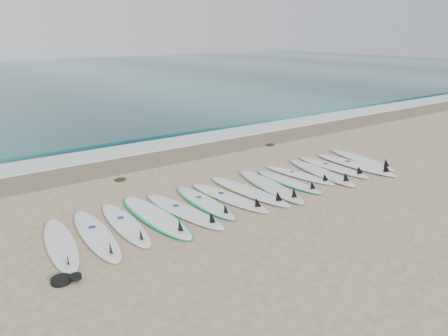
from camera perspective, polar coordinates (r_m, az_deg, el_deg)
ground at (r=10.86m, az=3.25°, el=-3.25°), size 120.00×120.00×0.00m
wet_sand_band at (r=14.11m, az=-7.35°, el=1.54°), size 120.00×1.80×0.01m
foam_band at (r=15.31m, az=-9.90°, el=2.73°), size 120.00×1.40×0.04m
wave_crest at (r=16.62m, az=-12.23°, el=3.86°), size 120.00×1.00×0.10m
surfboard_0 at (r=8.73m, az=-20.52°, el=-9.35°), size 0.88×2.55×0.32m
surfboard_1 at (r=8.90m, az=-16.28°, el=-8.39°), size 0.78×2.70×0.34m
surfboard_2 at (r=9.21m, az=-12.70°, el=-7.20°), size 0.72×2.56×0.32m
surfboard_3 at (r=9.48m, az=-8.85°, el=-6.26°), size 0.70×2.85×0.36m
surfboard_4 at (r=9.65m, az=-5.13°, el=-5.64°), size 0.85×2.70×0.34m
surfboard_5 at (r=10.15m, az=-2.48°, el=-4.48°), size 0.71×2.48×0.31m
surfboard_6 at (r=10.38m, az=0.81°, el=-3.89°), size 0.83×2.62×0.33m
surfboard_7 at (r=10.79m, az=3.46°, el=-3.06°), size 0.77×2.78×0.35m
surfboard_8 at (r=11.18m, az=6.21°, el=-2.38°), size 1.04×2.91×0.36m
surfboard_9 at (r=11.63m, az=8.48°, el=-1.77°), size 0.59×2.33×0.29m
surfboard_10 at (r=12.19m, az=9.99°, el=-0.90°), size 0.78×2.35×0.29m
surfboard_11 at (r=12.51m, az=12.71°, el=-0.55°), size 1.04×2.85×0.36m
surfboard_12 at (r=13.08m, az=14.19°, el=0.11°), size 0.57×2.60×0.33m
surfboard_13 at (r=13.46m, az=17.03°, el=0.38°), size 0.58×2.80×0.36m
surfboard_14 at (r=14.09m, az=17.70°, el=1.05°), size 1.02×2.77×0.35m
seaweed_near at (r=12.04m, az=-13.39°, el=-1.46°), size 0.32×0.25×0.06m
seaweed_far at (r=15.43m, az=6.09°, el=3.06°), size 0.33×0.25×0.06m
leash_coil at (r=7.61m, az=-20.14°, el=-13.51°), size 0.46×0.36×0.11m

